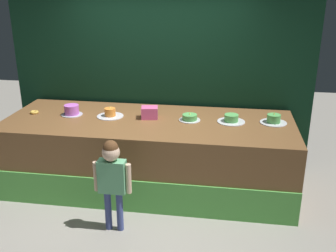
% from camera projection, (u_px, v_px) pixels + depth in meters
% --- Properties ---
extents(ground_plane, '(12.00, 12.00, 0.00)m').
position_uv_depth(ground_plane, '(138.00, 212.00, 4.71)').
color(ground_plane, gray).
extents(stage_platform, '(3.70, 1.40, 0.93)m').
position_uv_depth(stage_platform, '(149.00, 153.00, 5.19)').
color(stage_platform, brown).
rests_on(stage_platform, ground_plane).
extents(curtain_backdrop, '(4.31, 0.08, 2.99)m').
position_uv_depth(curtain_backdrop, '(159.00, 64.00, 5.57)').
color(curtain_backdrop, '#113823').
rests_on(curtain_backdrop, ground_plane).
extents(child_figure, '(0.41, 0.19, 1.06)m').
position_uv_depth(child_figure, '(112.00, 174.00, 4.15)').
color(child_figure, '#3F4C8C').
rests_on(child_figure, ground_plane).
extents(pink_box, '(0.24, 0.21, 0.15)m').
position_uv_depth(pink_box, '(150.00, 113.00, 5.09)').
color(pink_box, '#E75C9D').
rests_on(pink_box, stage_platform).
extents(donut, '(0.11, 0.11, 0.03)m').
position_uv_depth(donut, '(34.00, 112.00, 5.29)').
color(donut, '#F2BF4C').
rests_on(donut, stage_platform).
extents(cake_far_left, '(0.28, 0.28, 0.14)m').
position_uv_depth(cake_far_left, '(72.00, 110.00, 5.21)').
color(cake_far_left, silver).
rests_on(cake_far_left, stage_platform).
extents(cake_left, '(0.35, 0.35, 0.14)m').
position_uv_depth(cake_left, '(110.00, 113.00, 5.16)').
color(cake_left, silver).
rests_on(cake_left, stage_platform).
extents(cake_center, '(0.27, 0.27, 0.11)m').
position_uv_depth(cake_center, '(190.00, 118.00, 5.01)').
color(cake_center, silver).
rests_on(cake_center, stage_platform).
extents(cake_right, '(0.35, 0.35, 0.10)m').
position_uv_depth(cake_right, '(231.00, 119.00, 4.96)').
color(cake_right, silver).
rests_on(cake_right, stage_platform).
extents(cake_far_right, '(0.33, 0.33, 0.15)m').
position_uv_depth(cake_far_right, '(274.00, 120.00, 4.92)').
color(cake_far_right, silver).
rests_on(cake_far_right, stage_platform).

